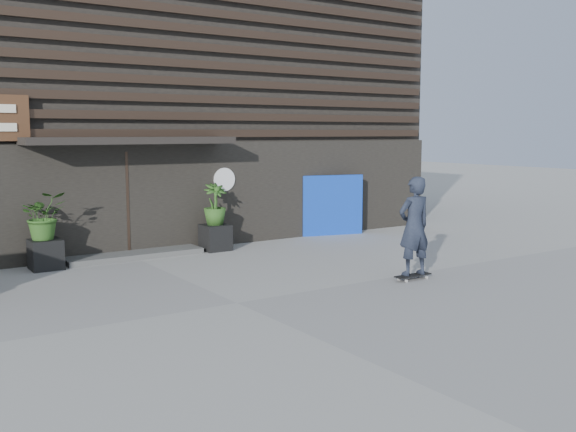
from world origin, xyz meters
TOP-DOWN VIEW (x-y plane):
  - ground at (0.00, 0.00)m, footprint 80.00×80.00m
  - entrance_step at (0.00, 4.60)m, footprint 3.00×0.80m
  - planter_pot_left at (-1.90, 4.40)m, footprint 0.60×0.60m
  - bamboo_left at (-1.90, 4.40)m, footprint 0.86×0.75m
  - planter_pot_right at (1.90, 4.40)m, footprint 0.60×0.60m
  - bamboo_right at (1.90, 4.40)m, footprint 0.54×0.54m
  - blue_tarp at (5.55, 4.70)m, footprint 1.68×0.54m
  - building at (-0.00, 9.96)m, footprint 18.00×11.00m
  - skateboarder at (3.54, -0.37)m, footprint 0.78×0.50m

SIDE VIEW (x-z plane):
  - ground at x=0.00m, z-range 0.00..0.00m
  - entrance_step at x=0.00m, z-range 0.00..0.12m
  - planter_pot_left at x=-1.90m, z-range 0.00..0.60m
  - planter_pot_right at x=1.90m, z-range 0.00..0.60m
  - blue_tarp at x=5.55m, z-range 0.00..1.60m
  - skateboarder at x=3.54m, z-range 0.04..1.96m
  - bamboo_left at x=-1.90m, z-range 0.60..1.56m
  - bamboo_right at x=1.90m, z-range 0.60..1.56m
  - building at x=0.00m, z-range -0.01..7.99m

